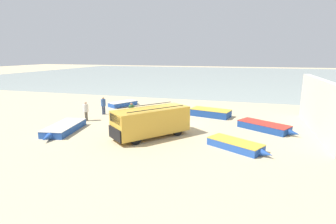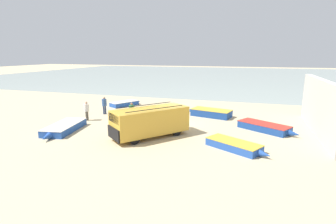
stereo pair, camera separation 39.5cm
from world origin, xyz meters
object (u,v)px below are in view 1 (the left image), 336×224
object	(u,v)px
fishing_rowboat_1	(265,127)
fishing_rowboat_0	(209,113)
fishing_rowboat_3	(152,112)
fishing_rowboat_2	(63,128)
fishing_rowboat_5	(237,145)
fisherman_2	(86,109)
fishing_rowboat_4	(124,104)
fisherman_0	(103,104)
parked_van	(151,121)
fisherman_1	(132,111)

from	to	relation	value
fishing_rowboat_1	fishing_rowboat_0	bearing A→B (deg)	175.19
fishing_rowboat_1	fishing_rowboat_3	size ratio (longest dim) A/B	0.96
fishing_rowboat_0	fishing_rowboat_2	xyz separation A→B (m)	(-9.73, -8.13, -0.07)
fishing_rowboat_1	fishing_rowboat_2	size ratio (longest dim) A/B	0.89
fishing_rowboat_5	fisherman_2	size ratio (longest dim) A/B	2.36
fisherman_2	fishing_rowboat_4	bearing A→B (deg)	89.72
fishing_rowboat_0	fisherman_0	world-z (taller)	fisherman_0
fishing_rowboat_0	fishing_rowboat_1	world-z (taller)	fishing_rowboat_0
fishing_rowboat_5	fishing_rowboat_1	bearing A→B (deg)	97.16
parked_van	fisherman_0	size ratio (longest dim) A/B	3.18
fisherman_0	fisherman_1	distance (m)	4.33
fishing_rowboat_2	fisherman_2	xyz separation A→B (m)	(-0.25, 3.34, 0.74)
fisherman_2	fishing_rowboat_5	bearing A→B (deg)	-13.94
fishing_rowboat_4	fisherman_2	world-z (taller)	fisherman_2
fishing_rowboat_4	fisherman_1	size ratio (longest dim) A/B	2.21
fishing_rowboat_0	fishing_rowboat_3	distance (m)	5.37
fisherman_0	fishing_rowboat_0	bearing A→B (deg)	57.41
fishing_rowboat_0	fishing_rowboat_2	distance (m)	12.68
fishing_rowboat_4	fisherman_0	distance (m)	4.48
fishing_rowboat_4	fishing_rowboat_1	bearing A→B (deg)	-83.04
parked_van	fishing_rowboat_1	distance (m)	8.77
fishing_rowboat_1	fishing_rowboat_2	world-z (taller)	fishing_rowboat_1
parked_van	fishing_rowboat_2	bearing A→B (deg)	-44.60
fishing_rowboat_3	fishing_rowboat_5	distance (m)	10.47
fishing_rowboat_1	fishing_rowboat_5	world-z (taller)	fishing_rowboat_1
fishing_rowboat_1	fishing_rowboat_4	world-z (taller)	fishing_rowboat_1
fishing_rowboat_2	fishing_rowboat_1	bearing A→B (deg)	97.92
fishing_rowboat_1	fisherman_0	world-z (taller)	fisherman_0
parked_van	fishing_rowboat_0	size ratio (longest dim) A/B	1.21
parked_van	fisherman_0	world-z (taller)	parked_van
fishing_rowboat_1	fisherman_2	xyz separation A→B (m)	(-14.72, -1.34, 0.73)
fisherman_2	fisherman_0	bearing A→B (deg)	86.75
fishing_rowboat_3	fisherman_2	world-z (taller)	fisherman_2
fishing_rowboat_2	parked_van	bearing A→B (deg)	86.26
fishing_rowboat_1	fisherman_0	xyz separation A→B (m)	(-14.53, 1.25, 0.74)
fishing_rowboat_0	fisherman_2	bearing A→B (deg)	39.74
fishing_rowboat_0	fishing_rowboat_5	distance (m)	8.66
fishing_rowboat_5	fisherman_1	xyz separation A→B (m)	(-8.76, 3.99, 0.77)
parked_van	fishing_rowboat_3	distance (m)	6.39
parked_van	fisherman_2	xyz separation A→B (m)	(-6.93, 2.61, -0.12)
fishing_rowboat_1	fisherman_0	distance (m)	14.60
fishing_rowboat_3	fishing_rowboat_5	size ratio (longest dim) A/B	1.16
fishing_rowboat_3	fishing_rowboat_0	bearing A→B (deg)	142.96
fishing_rowboat_5	fisherman_2	world-z (taller)	fisherman_2
fishing_rowboat_4	fisherman_1	xyz separation A→B (m)	(3.88, -6.41, 0.77)
parked_van	fisherman_2	world-z (taller)	parked_van
fisherman_1	fishing_rowboat_5	bearing A→B (deg)	-131.07
fishing_rowboat_5	fisherman_1	distance (m)	9.66
parked_van	fishing_rowboat_1	xyz separation A→B (m)	(7.79, 3.95, -0.85)
fishing_rowboat_0	fishing_rowboat_2	world-z (taller)	fishing_rowboat_0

